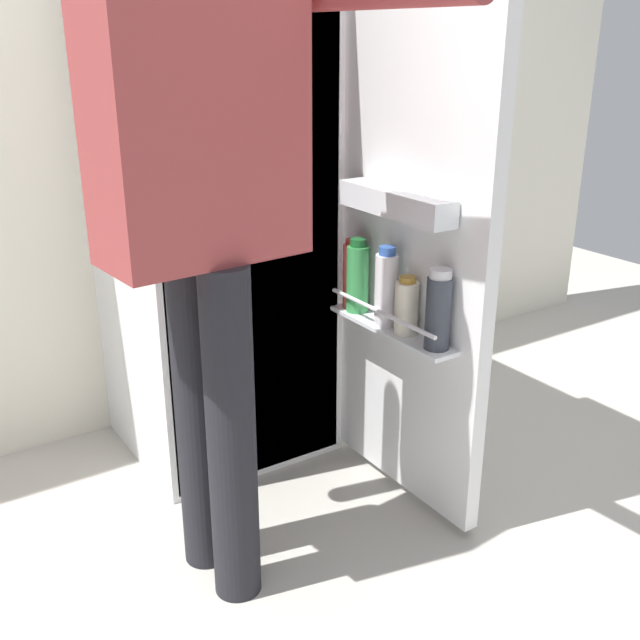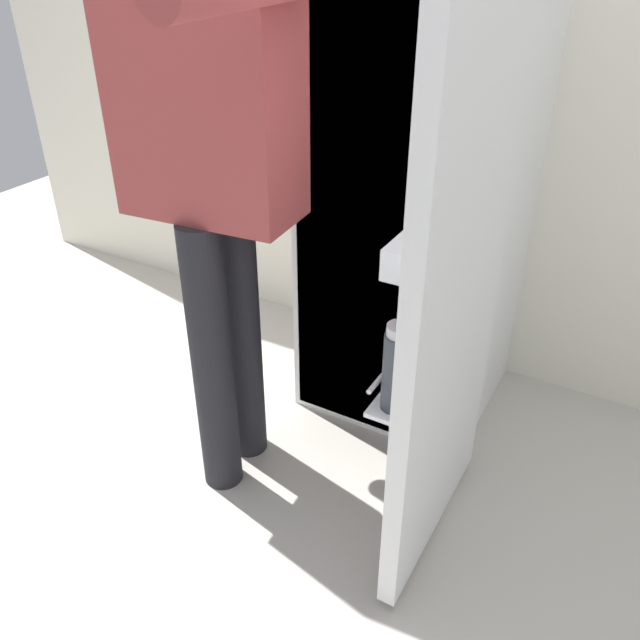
# 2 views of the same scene
# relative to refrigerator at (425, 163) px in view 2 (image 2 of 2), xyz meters

# --- Properties ---
(ground_plane) EXTENTS (6.32, 6.32, 0.00)m
(ground_plane) POSITION_rel_refrigerator_xyz_m (-0.03, -0.49, -0.90)
(ground_plane) COLOR #B7B2A8
(kitchen_wall) EXTENTS (4.40, 0.10, 2.50)m
(kitchen_wall) POSITION_rel_refrigerator_xyz_m (-0.03, 0.40, 0.35)
(kitchen_wall) COLOR silver
(kitchen_wall) RESTS_ON ground_plane
(refrigerator) EXTENTS (0.67, 1.21, 1.79)m
(refrigerator) POSITION_rel_refrigerator_xyz_m (0.00, 0.00, 0.00)
(refrigerator) COLOR white
(refrigerator) RESTS_ON ground_plane
(person) EXTENTS (0.61, 0.76, 1.75)m
(person) POSITION_rel_refrigerator_xyz_m (-0.34, -0.60, 0.17)
(person) COLOR black
(person) RESTS_ON ground_plane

